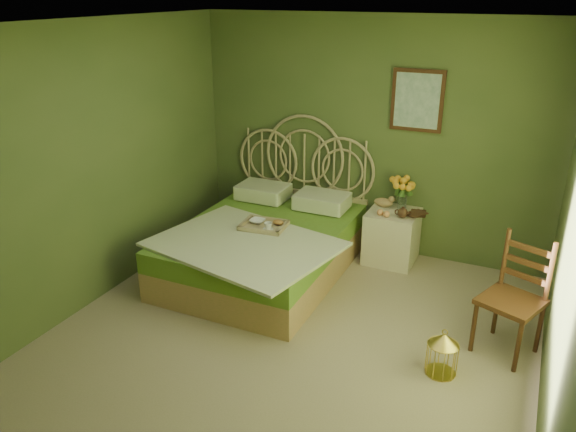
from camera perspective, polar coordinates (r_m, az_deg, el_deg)
The scene contains 14 objects.
floor at distance 4.90m, azimuth -0.47°, elevation -13.11°, with size 4.50×4.50×0.00m, color tan.
ceiling at distance 4.01m, azimuth -0.59°, elevation 18.86°, with size 4.50×4.50×0.00m, color silver.
wall_back at distance 6.30m, azimuth 8.36°, elevation 7.88°, with size 4.00×4.00×0.00m, color #5C6A37.
wall_left at distance 5.41m, azimuth -20.11°, elevation 4.35°, with size 4.50×4.50×0.00m, color #5C6A37.
wall_right at distance 3.93m, azimuth 26.87°, elevation -3.30°, with size 4.50×4.50×0.00m, color #5C6A37.
wall_art at distance 6.06m, azimuth 13.00°, elevation 11.36°, with size 0.54×0.04×0.64m.
bed at distance 5.96m, azimuth -2.28°, elevation -2.72°, with size 1.89×2.38×1.48m.
nightstand at distance 6.27m, azimuth 10.61°, elevation -1.44°, with size 0.53×0.53×1.01m.
chair at distance 4.97m, azimuth 21.92°, elevation -6.83°, with size 0.58×0.58×1.00m.
birdcage at distance 4.67m, azimuth 15.40°, elevation -13.38°, with size 0.24×0.24×0.36m.
book_lower at distance 6.15m, azimuth 12.35°, elevation 0.30°, with size 0.16×0.21×0.02m, color #381E0F.
book_upper at distance 6.14m, azimuth 12.36°, elevation 0.48°, with size 0.16×0.22×0.02m, color #472819.
cereal_bowl at distance 5.82m, azimuth -3.13°, elevation -0.53°, with size 0.15×0.15×0.04m, color white.
coffee_cup at distance 5.65m, azimuth -2.04°, elevation -1.04°, with size 0.08×0.08×0.08m, color white.
Camera 1 is at (1.72, -3.61, 2.83)m, focal length 35.00 mm.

